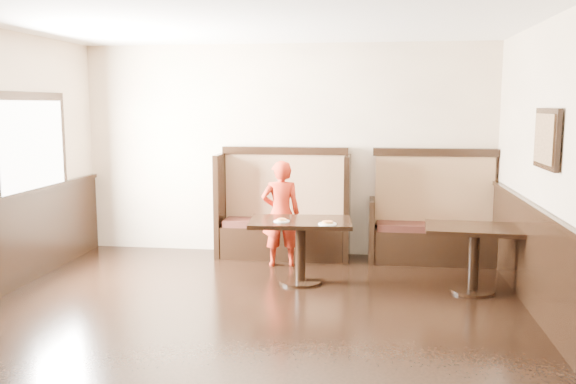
% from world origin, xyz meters
% --- Properties ---
extents(ground, '(7.00, 7.00, 0.00)m').
position_xyz_m(ground, '(0.00, 0.00, 0.00)').
color(ground, black).
rests_on(ground, ground).
extents(room_shell, '(7.00, 7.00, 7.00)m').
position_xyz_m(room_shell, '(-0.30, 0.28, 0.67)').
color(room_shell, beige).
rests_on(room_shell, ground).
extents(booth_main, '(1.75, 0.72, 1.45)m').
position_xyz_m(booth_main, '(0.00, 3.30, 0.53)').
color(booth_main, black).
rests_on(booth_main, ground).
extents(booth_neighbor, '(1.65, 0.72, 1.45)m').
position_xyz_m(booth_neighbor, '(1.95, 3.29, 0.48)').
color(booth_neighbor, black).
rests_on(booth_neighbor, ground).
extents(table_main, '(1.19, 0.80, 0.72)m').
position_xyz_m(table_main, '(0.37, 2.09, 0.55)').
color(table_main, black).
rests_on(table_main, ground).
extents(table_neighbor, '(1.07, 0.74, 0.72)m').
position_xyz_m(table_neighbor, '(2.25, 2.01, 0.54)').
color(table_neighbor, black).
rests_on(table_neighbor, ground).
extents(child, '(0.54, 0.42, 1.33)m').
position_xyz_m(child, '(0.04, 2.79, 0.66)').
color(child, '#AC2612').
rests_on(child, ground).
extents(pizza_plate_left, '(0.18, 0.18, 0.03)m').
position_xyz_m(pizza_plate_left, '(0.17, 1.98, 0.73)').
color(pizza_plate_left, white).
rests_on(pizza_plate_left, table_main).
extents(pizza_plate_right, '(0.20, 0.20, 0.04)m').
position_xyz_m(pizza_plate_right, '(0.68, 1.88, 0.74)').
color(pizza_plate_right, white).
rests_on(pizza_plate_right, table_main).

